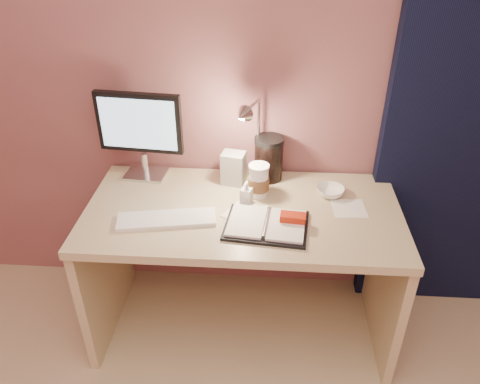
# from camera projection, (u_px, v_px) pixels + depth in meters

# --- Properties ---
(room) EXTENTS (3.50, 3.50, 3.50)m
(room) POSITION_uv_depth(u_px,v_px,m) (463.00, 102.00, 2.06)
(room) COLOR #C6B28E
(room) RESTS_ON ground
(desk) EXTENTS (1.40, 0.70, 0.73)m
(desk) POSITION_uv_depth(u_px,v_px,m) (244.00, 239.00, 2.25)
(desk) COLOR beige
(desk) RESTS_ON ground
(monitor) EXTENTS (0.41, 0.16, 0.43)m
(monitor) POSITION_uv_depth(u_px,v_px,m) (140.00, 128.00, 2.18)
(monitor) COLOR silver
(monitor) RESTS_ON desk
(keyboard) EXTENTS (0.43, 0.19, 0.02)m
(keyboard) POSITION_uv_depth(u_px,v_px,m) (167.00, 219.00, 1.99)
(keyboard) COLOR white
(keyboard) RESTS_ON desk
(planner) EXTENTS (0.37, 0.29, 0.05)m
(planner) POSITION_uv_depth(u_px,v_px,m) (269.00, 224.00, 1.95)
(planner) COLOR black
(planner) RESTS_ON desk
(paper_a) EXTENTS (0.20, 0.20, 0.00)m
(paper_a) POSITION_uv_depth(u_px,v_px,m) (256.00, 218.00, 2.01)
(paper_a) COLOR white
(paper_a) RESTS_ON desk
(paper_b) EXTENTS (0.16, 0.16, 0.00)m
(paper_b) POSITION_uv_depth(u_px,v_px,m) (349.00, 208.00, 2.07)
(paper_b) COLOR white
(paper_b) RESTS_ON desk
(paper_c) EXTENTS (0.22, 0.22, 0.00)m
(paper_c) POSITION_uv_depth(u_px,v_px,m) (245.00, 213.00, 2.04)
(paper_c) COLOR white
(paper_c) RESTS_ON desk
(coffee_cup) EXTENTS (0.10, 0.10, 0.16)m
(coffee_cup) POSITION_uv_depth(u_px,v_px,m) (259.00, 181.00, 2.13)
(coffee_cup) COLOR white
(coffee_cup) RESTS_ON desk
(bowl) EXTENTS (0.17, 0.17, 0.04)m
(bowl) POSITION_uv_depth(u_px,v_px,m) (330.00, 192.00, 2.16)
(bowl) COLOR white
(bowl) RESTS_ON desk
(lotion_bottle) EXTENTS (0.06, 0.06, 0.10)m
(lotion_bottle) POSITION_uv_depth(u_px,v_px,m) (246.00, 192.00, 2.09)
(lotion_bottle) COLOR white
(lotion_bottle) RESTS_ON desk
(dark_jar) EXTENTS (0.14, 0.14, 0.19)m
(dark_jar) POSITION_uv_depth(u_px,v_px,m) (269.00, 160.00, 2.25)
(dark_jar) COLOR black
(dark_jar) RESTS_ON desk
(product_box) EXTENTS (0.12, 0.10, 0.16)m
(product_box) POSITION_uv_depth(u_px,v_px,m) (233.00, 168.00, 2.22)
(product_box) COLOR #B9B8B4
(product_box) RESTS_ON desk
(desk_lamp) EXTENTS (0.16, 0.26, 0.42)m
(desk_lamp) POSITION_uv_depth(u_px,v_px,m) (267.00, 136.00, 2.10)
(desk_lamp) COLOR silver
(desk_lamp) RESTS_ON desk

